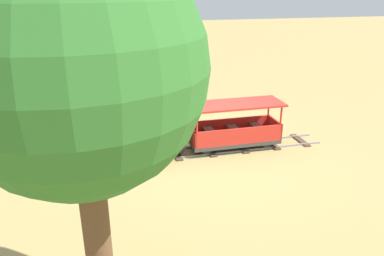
% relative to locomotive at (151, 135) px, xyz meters
% --- Properties ---
extents(ground_plane, '(60.00, 60.00, 0.00)m').
position_rel_locomotive_xyz_m(ground_plane, '(0.00, -1.05, -0.49)').
color(ground_plane, '#A38C51').
extents(track, '(0.69, 5.70, 0.04)m').
position_rel_locomotive_xyz_m(track, '(0.00, -0.87, -0.47)').
color(track, gray).
rests_on(track, ground_plane).
extents(locomotive, '(0.65, 1.45, 1.05)m').
position_rel_locomotive_xyz_m(locomotive, '(0.00, 0.00, 0.00)').
color(locomotive, black).
rests_on(locomotive, ground_plane).
extents(passenger_car, '(0.75, 2.00, 0.97)m').
position_rel_locomotive_xyz_m(passenger_car, '(0.00, -1.77, -0.06)').
color(passenger_car, '#3F3F3F').
rests_on(passenger_car, ground_plane).
extents(conductor_person, '(0.30, 0.30, 1.62)m').
position_rel_locomotive_xyz_m(conductor_person, '(0.87, -0.37, 0.47)').
color(conductor_person, '#282D47').
rests_on(conductor_person, ground_plane).
extents(oak_tree_near, '(1.95, 1.95, 3.68)m').
position_rel_locomotive_xyz_m(oak_tree_near, '(-4.00, 1.02, 2.20)').
color(oak_tree_near, brown).
rests_on(oak_tree_near, ground_plane).
extents(oak_tree_far, '(1.60, 1.60, 3.48)m').
position_rel_locomotive_xyz_m(oak_tree_far, '(3.09, -0.85, 2.10)').
color(oak_tree_far, brown).
rests_on(oak_tree_far, ground_plane).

